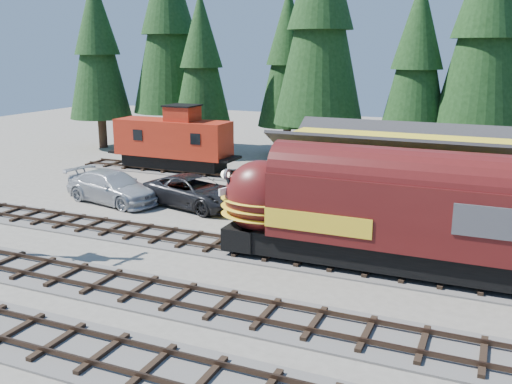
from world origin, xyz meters
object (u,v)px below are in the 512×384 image
at_px(depot, 401,173).
at_px(caboose, 173,141).
at_px(pickup_truck_a, 194,192).
at_px(locomotive, 376,216).
at_px(pickup_truck_b, 113,187).

height_order(depot, caboose, depot).
bearing_deg(pickup_truck_a, depot, -73.17).
relative_size(locomotive, pickup_truck_a, 2.22).
xyz_separation_m(pickup_truck_a, pickup_truck_b, (-5.11, -1.13, 0.03)).
relative_size(caboose, pickup_truck_a, 1.36).
bearing_deg(caboose, pickup_truck_b, -81.80).
bearing_deg(pickup_truck_a, caboose, 51.38).
bearing_deg(caboose, locomotive, -37.05).
bearing_deg(locomotive, depot, 91.12).
bearing_deg(depot, locomotive, -88.88).
bearing_deg(depot, pickup_truck_a, -176.45).
relative_size(depot, locomotive, 0.86).
bearing_deg(caboose, depot, -22.15).
height_order(depot, locomotive, depot).
bearing_deg(pickup_truck_a, pickup_truck_b, 115.76).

